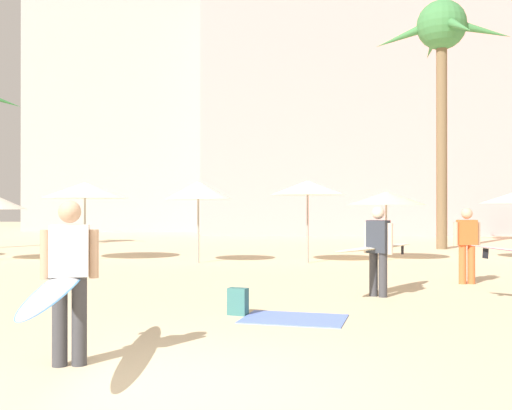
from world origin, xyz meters
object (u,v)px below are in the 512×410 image
palm_tree_left (442,43)px  beach_towel (294,319)px  person_near_right (377,247)px  person_mid_left (65,279)px  backpack (238,302)px  cafe_umbrella_6 (308,188)px  cafe_umbrella_0 (198,190)px  person_far_right (467,242)px  cafe_umbrella_3 (386,198)px  cafe_umbrella_5 (85,190)px

palm_tree_left → beach_towel: palm_tree_left is taller
person_near_right → person_mid_left: size_ratio=0.93×
backpack → person_near_right: person_near_right is taller
palm_tree_left → cafe_umbrella_6: size_ratio=4.01×
cafe_umbrella_0 → person_far_right: bearing=-36.0°
palm_tree_left → beach_towel: (-6.39, -15.01, -8.21)m
cafe_umbrella_3 → person_near_right: (-1.58, -7.52, -1.04)m
beach_towel → person_mid_left: size_ratio=0.53×
palm_tree_left → person_far_right: 13.27m
person_near_right → person_mid_left: (-4.13, -5.24, 0.02)m
palm_tree_left → person_near_right: size_ratio=3.70×
beach_towel → person_near_right: bearing=55.8°
palm_tree_left → cafe_umbrella_6: palm_tree_left is taller
person_mid_left → person_far_right: (6.39, 7.02, -0.03)m
cafe_umbrella_5 → person_near_right: 10.87m
cafe_umbrella_6 → cafe_umbrella_3: bearing=22.5°
beach_towel → person_far_right: bearing=47.1°
cafe_umbrella_0 → cafe_umbrella_6: bearing=-0.4°
cafe_umbrella_0 → person_mid_left: (0.11, -11.74, -1.25)m
cafe_umbrella_5 → beach_towel: bearing=-57.1°
cafe_umbrella_5 → cafe_umbrella_0: bearing=-12.1°
person_far_right → cafe_umbrella_3: bearing=179.6°
cafe_umbrella_3 → beach_towel: cafe_umbrella_3 is taller
cafe_umbrella_5 → person_mid_left: cafe_umbrella_5 is taller
person_mid_left → person_near_right: bearing=129.5°
cafe_umbrella_6 → person_mid_left: (-3.18, -11.72, -1.32)m
beach_towel → person_far_right: size_ratio=0.92×
cafe_umbrella_0 → palm_tree_left: bearing=34.1°
palm_tree_left → backpack: bearing=-116.3°
cafe_umbrella_0 → cafe_umbrella_5: 3.79m
cafe_umbrella_0 → person_far_right: 8.14m
cafe_umbrella_6 → person_mid_left: 12.21m
cafe_umbrella_0 → backpack: cafe_umbrella_0 is taller
cafe_umbrella_6 → person_far_right: bearing=-55.6°
person_mid_left → beach_towel: bearing=126.4°
beach_towel → cafe_umbrella_0: bearing=106.2°
backpack → person_mid_left: (-1.61, -3.15, 0.74)m
person_mid_left → person_far_right: 9.50m
cafe_umbrella_6 → person_near_right: bearing=-81.6°
palm_tree_left → person_near_right: bearing=-110.6°
beach_towel → person_mid_left: person_mid_left is taller
backpack → person_near_right: size_ratio=0.16×
cafe_umbrella_3 → beach_towel: 10.65m
backpack → person_mid_left: 3.61m
cafe_umbrella_0 → beach_towel: bearing=-73.8°
cafe_umbrella_0 → cafe_umbrella_6: 3.29m
beach_towel → cafe_umbrella_5: bearing=122.9°
person_far_right → cafe_umbrella_6: bearing=-152.7°
backpack → person_far_right: size_ratio=0.25×
cafe_umbrella_6 → beach_towel: cafe_umbrella_6 is taller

